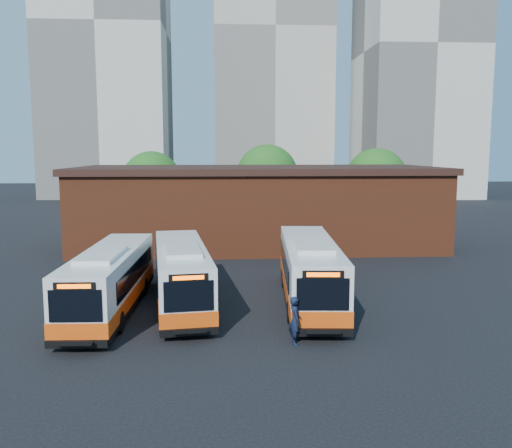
{
  "coord_description": "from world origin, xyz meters",
  "views": [
    {
      "loc": [
        -2.89,
        -23.83,
        7.63
      ],
      "look_at": [
        -1.04,
        5.14,
        3.72
      ],
      "focal_mm": 38.0,
      "sensor_mm": 36.0,
      "label": 1
    }
  ],
  "objects": [
    {
      "name": "bus_west",
      "position": [
        -8.24,
        1.71,
        1.42
      ],
      "size": [
        2.71,
        11.57,
        3.13
      ],
      "rotation": [
        0.0,
        0.0,
        -0.03
      ],
      "color": "silver",
      "rests_on": "ground"
    },
    {
      "name": "ground",
      "position": [
        0.0,
        0.0,
        0.0
      ],
      "size": [
        220.0,
        220.0,
        0.0
      ],
      "primitive_type": "plane",
      "color": "black"
    },
    {
      "name": "tower_center",
      "position": [
        7.0,
        86.0,
        30.34
      ],
      "size": [
        22.0,
        20.0,
        61.2
      ],
      "color": "#B4B1A4",
      "rests_on": "ground"
    },
    {
      "name": "tree_west",
      "position": [
        -10.0,
        32.0,
        4.64
      ],
      "size": [
        6.0,
        6.0,
        7.65
      ],
      "color": "#382314",
      "rests_on": "ground"
    },
    {
      "name": "tower_left",
      "position": [
        -22.0,
        72.0,
        27.84
      ],
      "size": [
        20.0,
        18.0,
        56.2
      ],
      "color": "beige",
      "rests_on": "ground"
    },
    {
      "name": "bus_mideast",
      "position": [
        1.51,
        2.68,
        1.5
      ],
      "size": [
        3.37,
        12.29,
        3.31
      ],
      "rotation": [
        0.0,
        0.0,
        -0.07
      ],
      "color": "silver",
      "rests_on": "ground"
    },
    {
      "name": "tree_east",
      "position": [
        13.0,
        31.0,
        4.83
      ],
      "size": [
        6.24,
        6.24,
        7.96
      ],
      "color": "#382314",
      "rests_on": "ground"
    },
    {
      "name": "depot_building",
      "position": [
        0.0,
        20.0,
        3.26
      ],
      "size": [
        28.6,
        12.6,
        6.4
      ],
      "color": "brown",
      "rests_on": "ground"
    },
    {
      "name": "transit_worker",
      "position": [
        -0.02,
        -3.19,
        0.97
      ],
      "size": [
        0.51,
        0.74,
        1.94
      ],
      "primitive_type": "imported",
      "rotation": [
        0.0,
        0.0,
        1.64
      ],
      "color": "black",
      "rests_on": "ground"
    },
    {
      "name": "tree_mid",
      "position": [
        2.0,
        34.0,
        5.08
      ],
      "size": [
        6.56,
        6.56,
        8.36
      ],
      "color": "#382314",
      "rests_on": "ground"
    },
    {
      "name": "tower_right",
      "position": [
        30.0,
        68.0,
        24.34
      ],
      "size": [
        18.0,
        18.0,
        49.2
      ],
      "color": "beige",
      "rests_on": "ground"
    },
    {
      "name": "bus_midwest",
      "position": [
        -4.93,
        2.78,
        1.42
      ],
      "size": [
        3.76,
        11.69,
        3.14
      ],
      "rotation": [
        0.0,
        0.0,
        0.13
      ],
      "color": "silver",
      "rests_on": "ground"
    }
  ]
}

